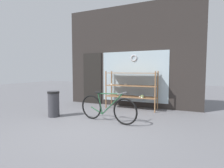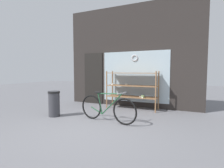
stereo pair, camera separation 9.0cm
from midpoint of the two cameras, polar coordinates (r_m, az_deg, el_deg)
name	(u,v)px [view 2 (the right image)]	position (r m, az deg, el deg)	size (l,w,h in m)	color
ground_plane	(89,129)	(4.28, -6.75, -14.37)	(30.00, 30.00, 0.00)	slate
storefront_facade	(129,58)	(6.78, 6.00, 8.46)	(5.21, 0.13, 3.85)	#2D2826
display_case	(132,86)	(6.31, 6.97, -0.74)	(1.82, 0.56, 1.36)	#8E6642
bicycle	(107,108)	(4.74, -1.17, -7.89)	(1.76, 0.46, 0.82)	black
trash_bin	(54,103)	(5.55, -17.94, -5.86)	(0.35, 0.35, 0.76)	#38383D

